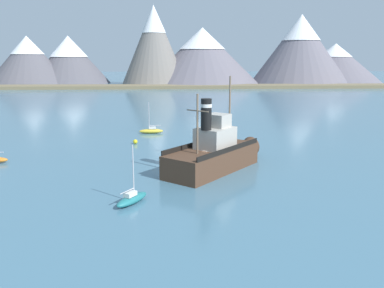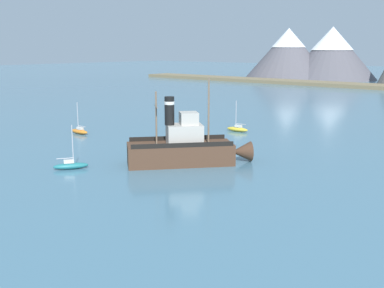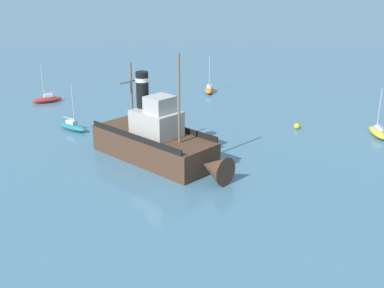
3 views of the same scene
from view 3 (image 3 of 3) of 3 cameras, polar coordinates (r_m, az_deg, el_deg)
ground_plane at (r=43.53m, az=-4.95°, el=-1.81°), size 600.00×600.00×0.00m
old_tugboat at (r=42.49m, az=-4.08°, el=0.30°), size 11.80×13.23×9.90m
sailboat_yellow at (r=52.76m, az=21.13°, el=1.34°), size 3.86×1.34×4.90m
sailboat_teal at (r=52.50m, az=-13.92°, el=2.03°), size 2.93×3.81×4.90m
sailboat_orange at (r=66.95m, az=2.05°, el=6.49°), size 3.81×1.15×4.90m
sailboat_red at (r=64.48m, az=-16.80°, el=5.11°), size 2.85×3.84×4.90m
mooring_buoy at (r=52.63m, az=12.32°, el=2.08°), size 0.62×0.62×0.62m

